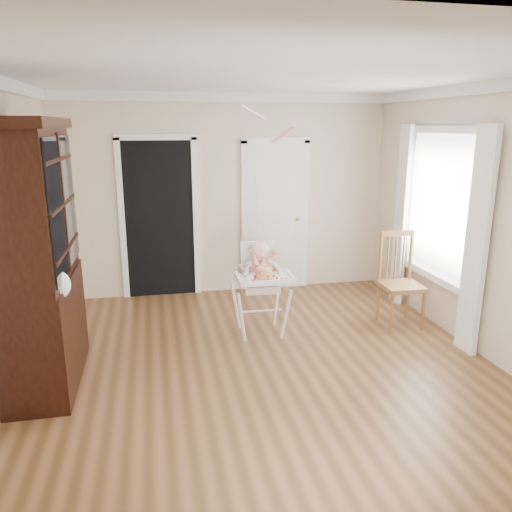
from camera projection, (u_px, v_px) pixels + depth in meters
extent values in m
plane|color=#50361B|center=(265.00, 371.00, 4.79)|extent=(5.00, 5.00, 0.00)
plane|color=white|center=(267.00, 73.00, 4.11)|extent=(5.00, 5.00, 0.00)
plane|color=beige|center=(225.00, 196.00, 6.82)|extent=(4.50, 0.00, 4.50)
plane|color=beige|center=(489.00, 224.00, 4.89)|extent=(0.00, 5.00, 5.00)
cube|color=black|center=(160.00, 220.00, 6.70)|extent=(0.90, 0.03, 2.10)
cube|color=white|center=(122.00, 222.00, 6.60)|extent=(0.08, 0.05, 2.18)
cube|color=white|center=(196.00, 219.00, 6.79)|extent=(0.08, 0.05, 2.18)
cube|color=white|center=(155.00, 137.00, 6.42)|extent=(1.06, 0.05, 0.08)
cube|color=white|center=(275.00, 218.00, 7.01)|extent=(0.80, 0.05, 2.05)
cube|color=white|center=(244.00, 219.00, 6.93)|extent=(0.08, 0.05, 2.13)
cube|color=white|center=(305.00, 217.00, 7.11)|extent=(0.08, 0.05, 2.13)
sphere|color=gold|center=(298.00, 219.00, 7.05)|extent=(0.06, 0.06, 0.06)
cube|color=white|center=(442.00, 206.00, 5.64)|extent=(0.02, 1.20, 1.60)
cube|color=white|center=(448.00, 130.00, 5.42)|extent=(0.06, 1.36, 0.08)
cube|color=white|center=(477.00, 243.00, 4.94)|extent=(0.08, 0.28, 2.30)
cube|color=white|center=(401.00, 216.00, 6.42)|extent=(0.08, 0.28, 2.30)
cylinder|color=white|center=(242.00, 319.00, 5.34)|extent=(0.12, 0.12, 0.61)
cylinder|color=white|center=(286.00, 315.00, 5.43)|extent=(0.12, 0.12, 0.61)
cylinder|color=white|center=(236.00, 304.00, 5.77)|extent=(0.12, 0.12, 0.61)
cylinder|color=white|center=(277.00, 302.00, 5.86)|extent=(0.12, 0.12, 0.61)
cylinder|color=white|center=(261.00, 311.00, 5.55)|extent=(0.47, 0.03, 0.02)
cube|color=beige|center=(260.00, 286.00, 5.53)|extent=(0.39, 0.37, 0.08)
cube|color=beige|center=(243.00, 276.00, 5.46)|extent=(0.05, 0.35, 0.18)
cube|color=beige|center=(277.00, 274.00, 5.53)|extent=(0.05, 0.35, 0.18)
cube|color=beige|center=(257.00, 261.00, 5.63)|extent=(0.39, 0.07, 0.45)
cube|color=white|center=(265.00, 279.00, 5.26)|extent=(0.58, 0.42, 0.03)
cube|color=white|center=(269.00, 283.00, 5.06)|extent=(0.57, 0.04, 0.04)
ellipsoid|color=beige|center=(260.00, 272.00, 5.52)|extent=(0.24, 0.19, 0.29)
sphere|color=beige|center=(260.00, 251.00, 5.46)|extent=(0.21, 0.21, 0.20)
sphere|color=red|center=(261.00, 268.00, 5.44)|extent=(0.15, 0.15, 0.15)
sphere|color=red|center=(259.00, 257.00, 5.38)|extent=(0.07, 0.07, 0.07)
sphere|color=red|center=(275.00, 252.00, 5.41)|extent=(0.07, 0.07, 0.07)
cylinder|color=silver|center=(264.00, 277.00, 5.25)|extent=(0.23, 0.23, 0.01)
cylinder|color=red|center=(264.00, 273.00, 5.24)|extent=(0.17, 0.17, 0.10)
cylinder|color=#F2E08C|center=(267.00, 269.00, 5.21)|extent=(0.08, 0.08, 0.02)
cylinder|color=#D985C1|center=(246.00, 271.00, 5.32)|extent=(0.06, 0.06, 0.10)
cylinder|color=#735A9E|center=(246.00, 265.00, 5.30)|extent=(0.07, 0.07, 0.03)
cone|color=#735A9E|center=(246.00, 262.00, 5.29)|extent=(0.02, 0.02, 0.04)
cube|color=black|center=(45.00, 331.00, 4.49)|extent=(0.54, 1.30, 0.98)
cube|color=black|center=(30.00, 205.00, 4.20)|extent=(0.50, 1.30, 1.30)
cube|color=black|center=(56.00, 211.00, 3.94)|extent=(0.02, 0.57, 1.14)
cube|color=black|center=(69.00, 199.00, 4.56)|extent=(0.02, 0.57, 1.14)
cube|color=black|center=(21.00, 123.00, 4.03)|extent=(0.59, 1.39, 0.09)
ellipsoid|color=white|center=(57.00, 285.00, 4.03)|extent=(0.22, 0.17, 0.24)
cube|color=brown|center=(401.00, 286.00, 5.77)|extent=(0.46, 0.46, 0.05)
cylinder|color=brown|center=(392.00, 313.00, 5.62)|extent=(0.04, 0.04, 0.48)
cylinder|color=brown|center=(423.00, 311.00, 5.68)|extent=(0.04, 0.04, 0.48)
cylinder|color=brown|center=(378.00, 301.00, 5.98)|extent=(0.04, 0.04, 0.48)
cylinder|color=brown|center=(407.00, 299.00, 6.05)|extent=(0.04, 0.04, 0.48)
cylinder|color=brown|center=(380.00, 257.00, 5.86)|extent=(0.04, 0.04, 0.62)
cylinder|color=brown|center=(411.00, 256.00, 5.92)|extent=(0.04, 0.04, 0.62)
cube|color=brown|center=(397.00, 233.00, 5.82)|extent=(0.41, 0.06, 0.06)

